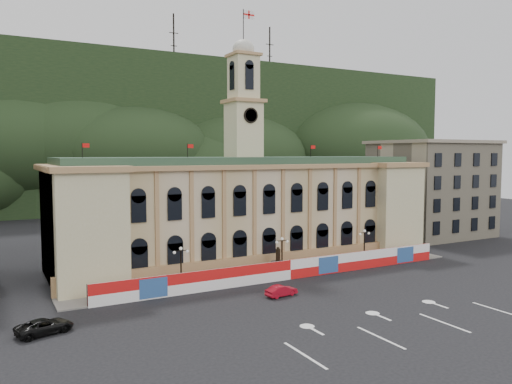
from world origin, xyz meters
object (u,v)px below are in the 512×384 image
black_suv (45,326)px  red_sedan (281,291)px  statue (278,266)px  lamp_center (282,253)px

black_suv → red_sedan: bearing=-105.5°
statue → red_sedan: size_ratio=0.94×
statue → black_suv: statue is taller
lamp_center → black_suv: size_ratio=0.96×
statue → lamp_center: (0.00, -1.00, 1.89)m
statue → red_sedan: 10.25m
statue → lamp_center: 2.14m
red_sedan → black_suv: bearing=82.0°
lamp_center → statue: bearing=90.0°
statue → black_suv: size_ratio=0.69×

